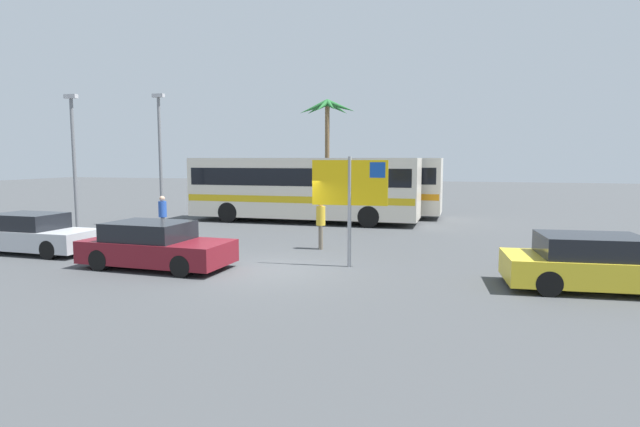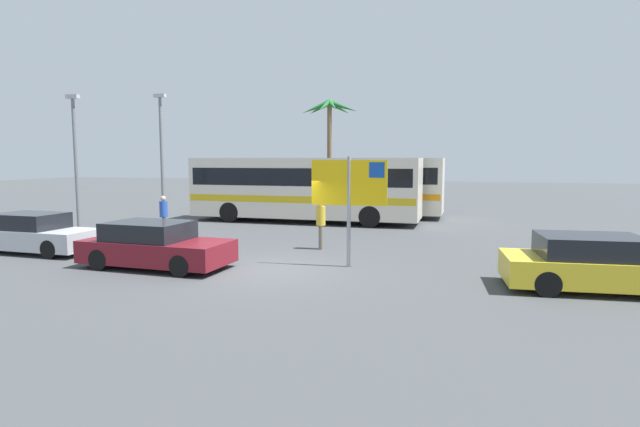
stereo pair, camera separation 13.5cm
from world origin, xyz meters
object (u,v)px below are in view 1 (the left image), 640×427
bus_front_coach (303,186)px  ferry_sign (351,187)px  bus_rear_coach (336,184)px  pedestrian_by_bus (321,220)px  car_silver (34,234)px  pedestrian_crossing_lot (163,213)px  car_maroon (155,246)px  car_yellow (598,264)px

bus_front_coach → ferry_sign: size_ratio=3.54×
bus_rear_coach → pedestrian_by_bus: bearing=-78.8°
car_silver → bus_rear_coach: bearing=63.8°
car_silver → pedestrian_crossing_lot: pedestrian_crossing_lot is taller
bus_rear_coach → car_silver: size_ratio=2.74×
bus_rear_coach → ferry_sign: bearing=-74.1°
car_maroon → ferry_sign: bearing=19.0°
car_yellow → car_maroon: bearing=178.4°
car_yellow → car_silver: 16.92m
ferry_sign → pedestrian_crossing_lot: 9.33m
ferry_sign → pedestrian_crossing_lot: (-8.52, 3.54, -1.35)m
bus_rear_coach → pedestrian_crossing_lot: bus_rear_coach is taller
bus_front_coach → pedestrian_crossing_lot: bus_front_coach is taller
bus_rear_coach → ferry_sign: size_ratio=3.54×
bus_rear_coach → car_yellow: 17.04m
bus_rear_coach → car_silver: (-7.00, -13.56, -1.15)m
bus_rear_coach → car_maroon: 14.63m
ferry_sign → pedestrian_by_bus: bearing=119.1°
bus_rear_coach → pedestrian_crossing_lot: bearing=-117.7°
car_yellow → pedestrian_by_bus: size_ratio=2.64×
car_silver → pedestrian_by_bus: 9.62m
ferry_sign → car_maroon: ferry_sign is taller
ferry_sign → car_maroon: (-5.41, -1.66, -1.69)m
bus_rear_coach → car_silver: bus_rear_coach is taller
bus_front_coach → bus_rear_coach: size_ratio=1.00×
bus_front_coach → ferry_sign: bearing=-64.7°
bus_rear_coach → car_maroon: size_ratio=2.61×
ferry_sign → car_silver: ferry_sign is taller
car_silver → pedestrian_by_bus: bearing=21.3°
ferry_sign → pedestrian_by_bus: (-1.63, 2.57, -1.31)m
bus_rear_coach → car_silver: 15.30m
car_maroon → pedestrian_crossing_lot: (-3.11, 5.20, 0.34)m
bus_rear_coach → ferry_sign: ferry_sign is taller
car_maroon → pedestrian_by_bus: pedestrian_by_bus is taller
pedestrian_crossing_lot → bus_front_coach: bearing=-159.0°
ferry_sign → car_maroon: 5.91m
car_yellow → pedestrian_crossing_lot: size_ratio=2.75×
bus_rear_coach → bus_front_coach: bearing=-105.6°
car_maroon → pedestrian_by_bus: 5.68m
car_yellow → car_maroon: 11.69m
car_maroon → car_silver: 5.33m
car_maroon → car_silver: size_ratio=1.05×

